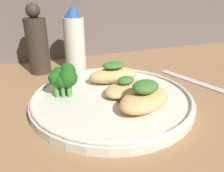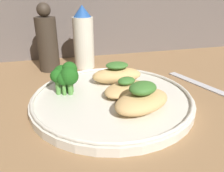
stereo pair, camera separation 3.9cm
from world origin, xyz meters
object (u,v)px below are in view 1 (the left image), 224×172
Objects in this scene: plate at (112,98)px; sauce_bottle at (74,40)px; broccoli_bunch at (64,77)px; pepper_grinder at (37,43)px.

plate is 23.12cm from sauce_bottle.
plate is 1.84× the size of sauce_bottle.
pepper_grinder is at bearing 99.34° from broccoli_bunch.
broccoli_bunch is 0.36× the size of pepper_grinder.
broccoli_bunch is at bearing -80.66° from pepper_grinder.
sauce_bottle is 0.96× the size of pepper_grinder.
pepper_grinder reaches higher than sauce_bottle.
sauce_bottle is at bearing 0.00° from pepper_grinder.
plate is 4.90× the size of broccoli_bunch.
plate is 1.76× the size of pepper_grinder.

